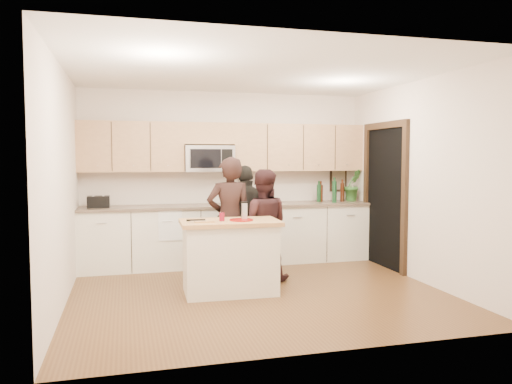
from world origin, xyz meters
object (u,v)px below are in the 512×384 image
object	(u,v)px
toaster	(99,202)
woman_right	(246,219)
island	(230,256)
woman_left	(230,220)
woman_center	(262,225)

from	to	relation	value
toaster	woman_right	world-z (taller)	woman_right
island	woman_left	distance (m)	0.68
toaster	island	bearing A→B (deg)	-45.13
toaster	woman_right	size ratio (longest dim) A/B	0.20
island	woman_right	world-z (taller)	woman_right
toaster	woman_left	xyz separation A→B (m)	(1.72, -1.07, -0.19)
woman_center	island	bearing A→B (deg)	61.27
woman_left	woman_center	xyz separation A→B (m)	(0.46, 0.00, -0.08)
island	toaster	bearing A→B (deg)	136.97
island	woman_left	world-z (taller)	woman_left
toaster	woman_center	size ratio (longest dim) A/B	0.21
woman_center	woman_right	distance (m)	0.50
woman_right	island	bearing A→B (deg)	58.75
island	toaster	xyz separation A→B (m)	(-1.61, 1.62, 0.57)
island	woman_left	size ratio (longest dim) A/B	0.73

